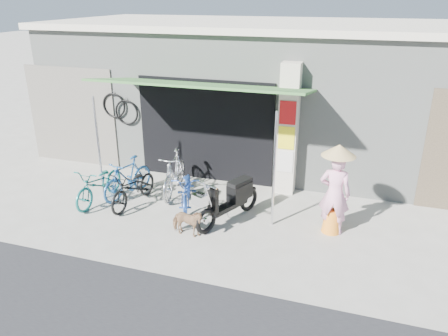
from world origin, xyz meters
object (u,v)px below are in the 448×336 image
(bike_navy, at_px, (187,190))
(bike_silver, at_px, (174,173))
(bike_teal, at_px, (99,184))
(bike_blue, at_px, (128,178))
(nun, at_px, (335,190))
(street_dog, at_px, (187,222))
(moped, at_px, (230,200))
(bike_black, at_px, (134,187))

(bike_navy, bearing_deg, bike_silver, 114.22)
(bike_teal, bearing_deg, bike_blue, 48.12)
(bike_teal, xyz_separation_m, nun, (5.04, 0.25, 0.46))
(street_dog, height_order, moped, moped)
(bike_black, xyz_separation_m, bike_navy, (1.18, 0.21, 0.01))
(street_dog, height_order, nun, nun)
(bike_blue, bearing_deg, bike_black, -31.28)
(bike_blue, xyz_separation_m, bike_black, (0.34, -0.35, -0.04))
(moped, xyz_separation_m, nun, (2.03, 0.19, 0.42))
(bike_blue, relative_size, bike_black, 0.96)
(bike_black, bearing_deg, street_dog, -23.49)
(bike_black, bearing_deg, bike_teal, -166.79)
(bike_black, distance_m, bike_navy, 1.20)
(bike_black, xyz_separation_m, nun, (4.25, 0.14, 0.47))
(bike_silver, xyz_separation_m, bike_navy, (0.57, -0.61, -0.09))
(bike_teal, bearing_deg, moped, 3.48)
(nun, bearing_deg, bike_black, 5.29)
(bike_teal, distance_m, bike_navy, 2.00)
(nun, bearing_deg, bike_navy, 2.12)
(bike_blue, bearing_deg, bike_silver, 40.43)
(bike_black, height_order, bike_silver, bike_silver)
(bike_navy, height_order, nun, nun)
(bike_blue, distance_m, bike_navy, 1.53)
(bike_navy, distance_m, nun, 3.10)
(bike_blue, distance_m, bike_black, 0.49)
(bike_black, relative_size, bike_navy, 0.98)
(nun, bearing_deg, street_dog, 24.92)
(bike_black, distance_m, bike_silver, 1.02)
(bike_teal, bearing_deg, street_dog, -15.50)
(bike_blue, relative_size, nun, 0.84)
(bike_teal, height_order, moped, moped)
(moped, bearing_deg, bike_navy, -169.95)
(bike_silver, relative_size, moped, 0.99)
(bike_silver, height_order, bike_navy, bike_silver)
(bike_blue, relative_size, street_dog, 2.20)
(bike_teal, height_order, bike_silver, bike_silver)
(bike_blue, bearing_deg, street_dog, -18.01)
(moped, bearing_deg, street_dog, -101.10)
(bike_teal, relative_size, nun, 0.90)
(bike_black, relative_size, nun, 0.88)
(bike_silver, height_order, moped, moped)
(bike_silver, bearing_deg, bike_blue, -161.76)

